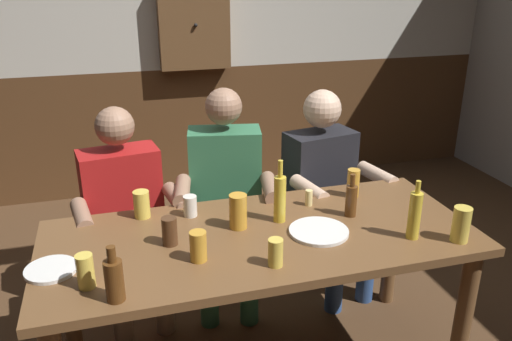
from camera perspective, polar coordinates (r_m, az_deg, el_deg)
name	(u,v)px	position (r m, az deg, el deg)	size (l,w,h in m)	color
back_wall_wainscot	(182,128)	(4.57, -8.10, 4.62)	(5.57, 0.12, 1.04)	brown
dining_table	(261,254)	(2.36, 0.53, -9.17)	(1.90, 0.81, 0.74)	brown
person_0	(125,207)	(2.84, -14.14, -3.90)	(0.58, 0.56, 1.18)	#AD1919
person_1	(226,191)	(2.88, -3.33, -2.25)	(0.58, 0.57, 1.24)	#33724C
person_2	(326,183)	(3.06, 7.71, -1.32)	(0.58, 0.58, 1.19)	black
table_candle	(309,198)	(2.57, 5.81, -2.99)	(0.04, 0.04, 0.08)	#F9E08C
plate_0	(51,269)	(2.20, -21.54, -10.05)	(0.20, 0.20, 0.01)	white
plate_1	(319,231)	(2.33, 6.89, -6.63)	(0.26, 0.26, 0.01)	white
bottle_0	(415,215)	(2.33, 16.98, -4.65)	(0.05, 0.05, 0.27)	gold
bottle_1	(114,279)	(1.91, -15.28, -11.38)	(0.07, 0.07, 0.21)	#593314
bottle_2	(351,200)	(2.47, 10.39, -3.16)	(0.05, 0.05, 0.21)	#593314
bottle_3	(280,198)	(2.37, 2.67, -3.03)	(0.06, 0.06, 0.30)	gold
pint_glass_0	(170,231)	(2.23, -9.45, -6.58)	(0.07, 0.07, 0.12)	#4C2D19
pint_glass_1	(275,253)	(2.06, 2.15, -8.97)	(0.06, 0.06, 0.11)	#E5C64C
pint_glass_2	(198,246)	(2.10, -6.35, -8.25)	(0.07, 0.07, 0.13)	gold
pint_glass_3	(238,211)	(2.33, -1.98, -4.50)	(0.08, 0.08, 0.16)	gold
pint_glass_4	(85,271)	(2.03, -18.18, -10.44)	(0.06, 0.06, 0.13)	#E5C64C
pint_glass_5	(142,204)	(2.49, -12.42, -3.64)	(0.08, 0.08, 0.13)	#E5C64C
pint_glass_6	(353,183)	(2.69, 10.60, -1.36)	(0.06, 0.06, 0.15)	gold
pint_glass_7	(461,224)	(2.39, 21.55, -5.51)	(0.08, 0.08, 0.16)	#E5C64C
pint_glass_8	(190,206)	(2.47, -7.23, -3.88)	(0.06, 0.06, 0.10)	white
wall_dart_cabinet	(194,24)	(4.29, -6.80, 15.64)	(0.56, 0.15, 0.70)	brown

